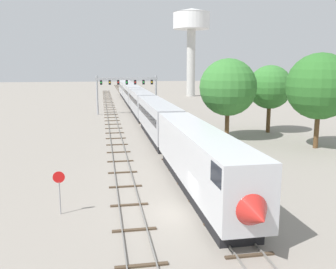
{
  "coord_description": "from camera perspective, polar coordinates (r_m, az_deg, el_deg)",
  "views": [
    {
      "loc": [
        -5.12,
        -22.34,
        9.55
      ],
      "look_at": [
        1.0,
        12.0,
        3.0
      ],
      "focal_mm": 39.68,
      "sensor_mm": 36.0,
      "label": 1
    }
  ],
  "objects": [
    {
      "name": "ground_plane",
      "position": [
        24.83,
        2.65,
        -12.0
      ],
      "size": [
        400.0,
        400.0,
        0.0
      ],
      "primitive_type": "plane",
      "color": "gray"
    },
    {
      "name": "track_main",
      "position": [
        83.19,
        -5.14,
        4.05
      ],
      "size": [
        2.6,
        200.0,
        0.16
      ],
      "color": "slate",
      "rests_on": "ground"
    },
    {
      "name": "track_near",
      "position": [
        63.07,
        -8.52,
        1.87
      ],
      "size": [
        2.6,
        160.0,
        0.16
      ],
      "color": "slate",
      "rests_on": "ground"
    },
    {
      "name": "passenger_train",
      "position": [
        70.61,
        -4.29,
        4.96
      ],
      "size": [
        3.04,
        107.73,
        4.8
      ],
      "color": "silver",
      "rests_on": "ground"
    },
    {
      "name": "signal_gantry",
      "position": [
        73.44,
        -6.34,
        7.48
      ],
      "size": [
        12.1,
        0.49,
        7.52
      ],
      "color": "#999BA0",
      "rests_on": "ground"
    },
    {
      "name": "water_tower",
      "position": [
        116.27,
        3.61,
        16.32
      ],
      "size": [
        11.14,
        11.14,
        26.16
      ],
      "color": "beige",
      "rests_on": "ground"
    },
    {
      "name": "stop_sign",
      "position": [
        25.02,
        -16.36,
        -7.68
      ],
      "size": [
        0.76,
        0.08,
        2.88
      ],
      "color": "gray",
      "rests_on": "ground"
    },
    {
      "name": "trackside_tree_left",
      "position": [
        45.79,
        22.29,
        6.85
      ],
      "size": [
        7.56,
        7.56,
        10.95
      ],
      "color": "brown",
      "rests_on": "ground"
    },
    {
      "name": "trackside_tree_mid",
      "position": [
        54.58,
        15.39,
        7.01
      ],
      "size": [
        6.14,
        6.14,
        9.55
      ],
      "color": "brown",
      "rests_on": "ground"
    },
    {
      "name": "trackside_tree_right",
      "position": [
        48.33,
        9.22,
        7.16
      ],
      "size": [
        7.31,
        7.31,
        10.4
      ],
      "color": "brown",
      "rests_on": "ground"
    }
  ]
}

